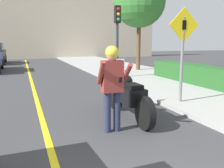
% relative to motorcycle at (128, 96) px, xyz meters
% --- Properties ---
extents(road_center_line, '(0.12, 36.00, 0.01)m').
position_rel_motorcycle_xyz_m(road_center_line, '(-1.89, 2.53, -0.52)').
color(road_center_line, yellow).
rests_on(road_center_line, ground).
extents(building_backdrop, '(28.00, 1.20, 7.65)m').
position_rel_motorcycle_xyz_m(building_backdrop, '(-1.29, 22.53, 3.30)').
color(building_backdrop, beige).
rests_on(building_backdrop, ground).
extents(motorcycle, '(0.62, 2.34, 1.32)m').
position_rel_motorcycle_xyz_m(motorcycle, '(0.00, 0.00, 0.00)').
color(motorcycle, black).
rests_on(motorcycle, ground).
extents(person_biker, '(0.59, 0.46, 1.67)m').
position_rel_motorcycle_xyz_m(person_biker, '(-0.65, -0.72, 0.50)').
color(person_biker, '#282D4C').
rests_on(person_biker, ground).
extents(crossing_sign, '(0.91, 0.08, 2.52)m').
position_rel_motorcycle_xyz_m(crossing_sign, '(1.81, 0.55, 1.11)').
color(crossing_sign, slate).
rests_on(crossing_sign, sidewalk_curb).
extents(traffic_light, '(0.26, 0.30, 3.21)m').
position_rel_motorcycle_xyz_m(traffic_light, '(1.89, 5.58, 1.85)').
color(traffic_light, '#2D2D30').
rests_on(traffic_light, sidewalk_curb).
extents(hedge_row, '(0.90, 5.53, 0.72)m').
position_rel_motorcycle_xyz_m(hedge_row, '(4.31, 2.87, -0.05)').
color(hedge_row, '#235623').
rests_on(hedge_row, sidewalk_curb).
extents(street_tree, '(2.98, 2.98, 5.40)m').
position_rel_motorcycle_xyz_m(street_tree, '(4.24, 8.23, 3.48)').
color(street_tree, brown).
rests_on(street_tree, sidewalk_curb).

